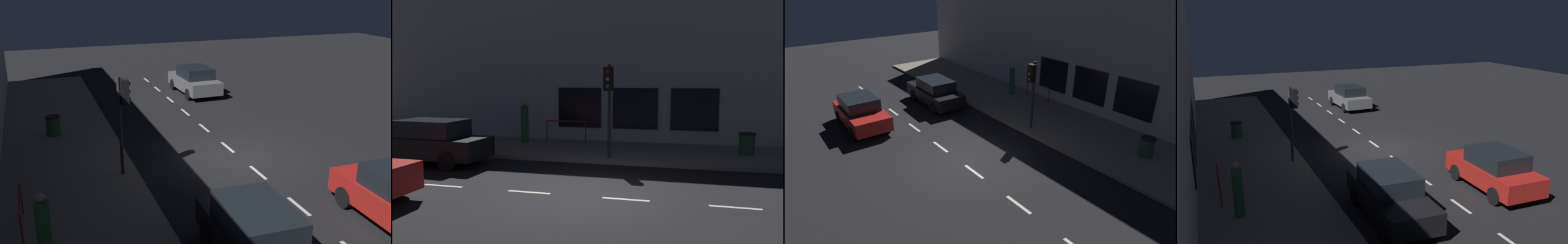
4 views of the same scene
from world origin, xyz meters
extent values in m
plane|color=black|center=(0.00, 0.00, 0.00)|extent=(60.00, 60.00, 0.00)
cube|color=gray|center=(6.25, 0.00, 0.07)|extent=(4.50, 32.00, 0.15)
cube|color=beige|center=(0.00, -14.00, 0.00)|extent=(0.12, 1.20, 0.01)
cube|color=beige|center=(0.00, -11.40, 0.00)|extent=(0.12, 1.20, 0.01)
cube|color=beige|center=(0.00, -8.80, 0.00)|extent=(0.12, 1.20, 0.01)
cube|color=beige|center=(0.00, -6.20, 0.00)|extent=(0.12, 1.20, 0.01)
cube|color=beige|center=(0.00, -3.60, 0.00)|extent=(0.12, 1.20, 0.01)
cube|color=beige|center=(0.00, -1.00, 0.00)|extent=(0.12, 1.20, 0.01)
cube|color=beige|center=(0.00, 1.60, 0.00)|extent=(0.12, 1.20, 0.01)
cube|color=beige|center=(0.00, 4.20, 0.00)|extent=(0.12, 1.20, 0.01)
cylinder|color=#2D2D30|center=(4.52, 0.37, 1.84)|extent=(0.12, 0.12, 3.38)
cube|color=black|center=(4.34, 0.37, 3.01)|extent=(0.26, 0.32, 0.84)
sphere|color=red|center=(4.20, 0.37, 3.26)|extent=(0.15, 0.15, 0.15)
sphere|color=gold|center=(4.20, 0.37, 3.01)|extent=(0.15, 0.15, 0.15)
sphere|color=green|center=(4.20, 0.37, 2.76)|extent=(0.15, 0.15, 0.15)
cube|color=slate|center=(-1.76, -9.68, 0.63)|extent=(1.90, 4.23, 0.70)
cube|color=black|center=(-1.76, -9.51, 1.28)|extent=(1.64, 2.22, 0.60)
cylinder|color=black|center=(-0.88, -10.96, 0.32)|extent=(0.23, 0.64, 0.64)
cylinder|color=black|center=(-2.57, -11.00, 0.32)|extent=(0.23, 0.64, 0.64)
cylinder|color=black|center=(-0.94, -8.36, 0.32)|extent=(0.23, 0.64, 0.64)
cylinder|color=black|center=(-2.63, -8.40, 0.32)|extent=(0.23, 0.64, 0.64)
cube|color=black|center=(2.57, 6.33, 1.28)|extent=(1.60, 2.30, 0.60)
cylinder|color=black|center=(1.73, 5.20, 0.32)|extent=(0.25, 0.65, 0.64)
cylinder|color=black|center=(3.32, 5.14, 0.32)|extent=(0.25, 0.65, 0.64)
cylinder|color=black|center=(-1.23, 4.69, 0.32)|extent=(0.23, 0.64, 0.64)
cylinder|color=black|center=(-2.89, 4.72, 0.32)|extent=(0.23, 0.64, 0.64)
cylinder|color=#336B38|center=(7.22, 4.82, 0.97)|extent=(0.48, 0.48, 1.64)
sphere|color=tan|center=(7.22, 4.82, 1.90)|extent=(0.21, 0.21, 0.21)
cube|color=tan|center=(7.15, 4.75, 1.90)|extent=(0.07, 0.07, 0.06)
cylinder|color=#2D5633|center=(6.45, -4.55, 0.54)|extent=(0.58, 0.58, 0.77)
cylinder|color=black|center=(6.45, -4.55, 0.95)|extent=(0.61, 0.61, 0.06)
cylinder|color=red|center=(7.73, 2.11, 0.62)|extent=(0.05, 0.05, 0.95)
cylinder|color=red|center=(7.73, 3.94, 0.62)|extent=(0.05, 0.05, 0.95)
cylinder|color=red|center=(7.73, 3.03, 1.10)|extent=(0.05, 1.84, 0.05)
camera|label=1|loc=(7.12, 14.52, 6.62)|focal=41.77mm
camera|label=2|loc=(-9.99, -2.63, 3.02)|focal=37.96mm
camera|label=3|loc=(-6.66, -10.23, 7.35)|focal=30.78mm
camera|label=4|loc=(7.98, 17.76, 6.51)|focal=37.82mm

